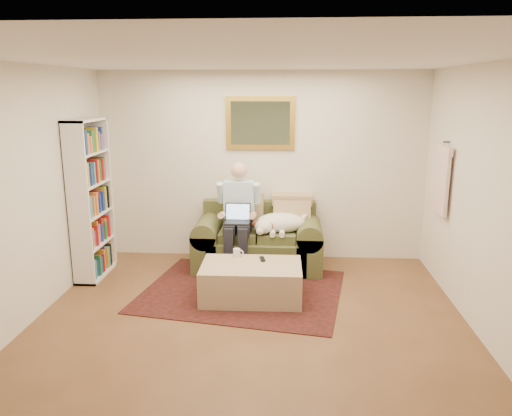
# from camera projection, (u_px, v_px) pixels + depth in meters

# --- Properties ---
(room_shell) EXTENTS (4.51, 5.00, 2.61)m
(room_shell) POSITION_uv_depth(u_px,v_px,m) (249.00, 200.00, 4.84)
(room_shell) COLOR brown
(room_shell) RESTS_ON ground
(rug) EXTENTS (2.56, 2.18, 0.01)m
(rug) POSITION_uv_depth(u_px,v_px,m) (242.00, 291.00, 5.95)
(rug) COLOR black
(rug) RESTS_ON room_shell
(sofa) EXTENTS (1.69, 0.86, 1.01)m
(sofa) POSITION_uv_depth(u_px,v_px,m) (258.00, 246.00, 6.71)
(sofa) COLOR brown
(sofa) RESTS_ON room_shell
(seated_man) EXTENTS (0.56, 0.79, 1.42)m
(seated_man) POSITION_uv_depth(u_px,v_px,m) (238.00, 218.00, 6.48)
(seated_man) COLOR #8CC6D8
(seated_man) RESTS_ON sofa
(laptop) EXTENTS (0.33, 0.26, 0.24)m
(laptop) POSITION_uv_depth(u_px,v_px,m) (237.00, 217.00, 6.41)
(laptop) COLOR black
(laptop) RESTS_ON seated_man
(sleeping_dog) EXTENTS (0.70, 0.44, 0.26)m
(sleeping_dog) POSITION_uv_depth(u_px,v_px,m) (281.00, 223.00, 6.53)
(sleeping_dog) COLOR white
(sleeping_dog) RESTS_ON sofa
(ottoman) EXTENTS (1.14, 0.74, 0.41)m
(ottoman) POSITION_uv_depth(u_px,v_px,m) (251.00, 282.00, 5.70)
(ottoman) COLOR tan
(ottoman) RESTS_ON room_shell
(coffee_mug) EXTENTS (0.08, 0.08, 0.10)m
(coffee_mug) POSITION_uv_depth(u_px,v_px,m) (237.00, 253.00, 5.90)
(coffee_mug) COLOR white
(coffee_mug) RESTS_ON ottoman
(tv_remote) EXTENTS (0.08, 0.16, 0.02)m
(tv_remote) POSITION_uv_depth(u_px,v_px,m) (262.00, 259.00, 5.81)
(tv_remote) COLOR black
(tv_remote) RESTS_ON ottoman
(bookshelf) EXTENTS (0.28, 0.80, 2.00)m
(bookshelf) POSITION_uv_depth(u_px,v_px,m) (91.00, 199.00, 6.26)
(bookshelf) COLOR white
(bookshelf) RESTS_ON room_shell
(wall_mirror) EXTENTS (0.94, 0.04, 0.72)m
(wall_mirror) POSITION_uv_depth(u_px,v_px,m) (260.00, 123.00, 6.76)
(wall_mirror) COLOR gold
(wall_mirror) RESTS_ON room_shell
(hanging_shirt) EXTENTS (0.06, 0.52, 0.90)m
(hanging_shirt) POSITION_uv_depth(u_px,v_px,m) (442.00, 176.00, 5.89)
(hanging_shirt) COLOR #F5D1CA
(hanging_shirt) RESTS_ON room_shell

